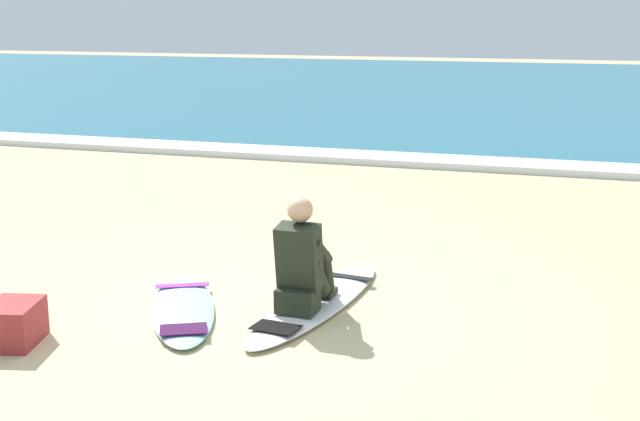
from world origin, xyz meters
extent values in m
plane|color=#CCB584|center=(0.00, 0.00, 0.00)|extent=(80.00, 80.00, 0.00)
cube|color=teal|center=(0.00, 21.24, 0.05)|extent=(80.00, 28.00, 0.10)
cube|color=white|center=(0.00, 7.54, 0.06)|extent=(80.00, 0.90, 0.11)
ellipsoid|color=white|center=(0.71, 0.38, 0.04)|extent=(0.81, 2.44, 0.07)
cube|color=black|center=(0.79, 1.04, 0.07)|extent=(0.49, 0.16, 0.01)
cube|color=black|center=(0.62, -0.38, 0.07)|extent=(0.39, 0.28, 0.01)
cube|color=black|center=(0.66, 0.01, 0.18)|extent=(0.32, 0.26, 0.20)
cylinder|color=black|center=(0.57, 0.19, 0.33)|extent=(0.16, 0.41, 0.43)
cylinder|color=black|center=(0.55, 0.40, 0.30)|extent=(0.12, 0.26, 0.42)
cube|color=black|center=(0.55, 0.47, 0.10)|extent=(0.10, 0.22, 0.05)
cylinder|color=black|center=(0.77, 0.19, 0.33)|extent=(0.16, 0.41, 0.43)
cylinder|color=black|center=(0.78, 0.40, 0.30)|extent=(0.12, 0.26, 0.42)
cube|color=black|center=(0.79, 0.47, 0.10)|extent=(0.10, 0.22, 0.05)
cube|color=black|center=(0.66, 0.05, 0.53)|extent=(0.34, 0.30, 0.57)
sphere|color=tan|center=(0.66, 0.08, 0.92)|extent=(0.21, 0.21, 0.21)
cylinder|color=black|center=(0.53, 0.20, 0.55)|extent=(0.10, 0.40, 0.31)
cylinder|color=black|center=(0.81, 0.20, 0.55)|extent=(0.10, 0.40, 0.31)
ellipsoid|color=#9ED1E5|center=(-0.32, -0.11, 0.04)|extent=(1.29, 1.86, 0.07)
cube|color=purple|center=(-0.55, 0.34, 0.07)|extent=(0.47, 0.31, 0.01)
cube|color=#351037|center=(-0.05, -0.63, 0.07)|extent=(0.43, 0.38, 0.01)
cube|color=maroon|center=(-1.23, -1.12, 0.16)|extent=(0.47, 0.55, 0.32)
camera|label=1|loc=(2.84, -6.22, 2.48)|focal=47.82mm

